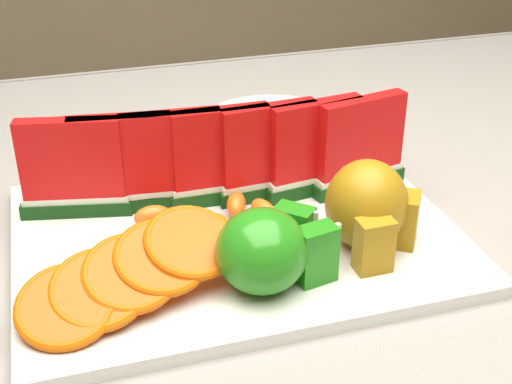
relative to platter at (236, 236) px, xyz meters
name	(u,v)px	position (x,y,z in m)	size (l,w,h in m)	color
table	(197,332)	(-0.04, 0.01, -0.11)	(1.40, 0.90, 0.75)	#4C341F
tablecloth	(195,281)	(-0.04, 0.01, -0.05)	(1.53, 1.03, 0.20)	slate
platter	(236,236)	(0.00, 0.00, 0.00)	(0.40, 0.30, 0.01)	silver
apple_cluster	(269,250)	(0.00, -0.09, 0.04)	(0.11, 0.09, 0.07)	#33921E
pear_cluster	(369,208)	(0.11, -0.06, 0.04)	(0.10, 0.10, 0.08)	#B56A19
side_plate	(272,124)	(0.11, 0.24, 0.00)	(0.19, 0.19, 0.01)	silver
fork	(65,149)	(-0.14, 0.25, 0.00)	(0.03, 0.20, 0.00)	silver
watermelon_row	(221,158)	(0.00, 0.06, 0.05)	(0.39, 0.07, 0.10)	#0E3A0E
orange_fan_front	(131,273)	(-0.11, -0.08, 0.03)	(0.20, 0.13, 0.05)	#EE3400
orange_fan_back	(171,161)	(-0.04, 0.12, 0.02)	(0.23, 0.10, 0.04)	#EE3400
tangerine_segments	(207,217)	(-0.02, 0.01, 0.02)	(0.13, 0.07, 0.02)	#FF3A0C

